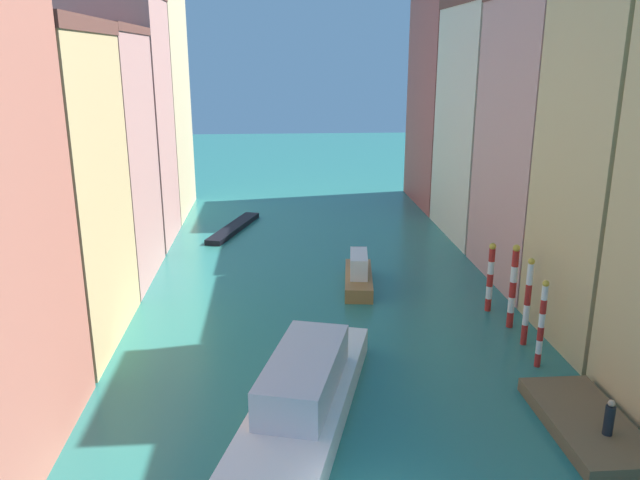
# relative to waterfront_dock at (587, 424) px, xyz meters

# --- Properties ---
(ground_plane) EXTENTS (154.00, 154.00, 0.00)m
(ground_plane) POSITION_rel_waterfront_dock_xyz_m (-9.00, 19.78, -0.28)
(ground_plane) COLOR #28756B
(building_left_1) EXTENTS (7.06, 9.52, 15.56)m
(building_left_1) POSITION_rel_waterfront_dock_xyz_m (-23.28, 9.73, 7.52)
(building_left_1) COLOR #DBB77A
(building_left_1) RESTS_ON ground
(building_left_2) EXTENTS (7.06, 8.80, 15.62)m
(building_left_2) POSITION_rel_waterfront_dock_xyz_m (-23.28, 18.93, 7.54)
(building_left_2) COLOR tan
(building_left_2) RESTS_ON ground
(building_left_3) EXTENTS (7.06, 7.78, 18.43)m
(building_left_3) POSITION_rel_waterfront_dock_xyz_m (-23.28, 27.63, 8.94)
(building_left_3) COLOR tan
(building_left_3) RESTS_ON ground
(building_left_4) EXTENTS (7.06, 10.70, 19.90)m
(building_left_4) POSITION_rel_waterfront_dock_xyz_m (-23.28, 36.95, 9.68)
(building_left_4) COLOR beige
(building_left_4) RESTS_ON ground
(building_right_2) EXTENTS (7.06, 9.98, 17.96)m
(building_right_2) POSITION_rel_waterfront_dock_xyz_m (5.27, 16.92, 8.72)
(building_right_2) COLOR tan
(building_right_2) RESTS_ON ground
(building_right_3) EXTENTS (7.06, 10.84, 18.19)m
(building_right_3) POSITION_rel_waterfront_dock_xyz_m (5.27, 27.52, 8.83)
(building_right_3) COLOR beige
(building_right_3) RESTS_ON ground
(building_right_4) EXTENTS (7.06, 11.57, 21.07)m
(building_right_4) POSITION_rel_waterfront_dock_xyz_m (5.27, 38.81, 10.27)
(building_right_4) COLOR #B25147
(building_right_4) RESTS_ON ground
(waterfront_dock) EXTENTS (3.02, 6.36, 0.56)m
(waterfront_dock) POSITION_rel_waterfront_dock_xyz_m (0.00, 0.00, 0.00)
(waterfront_dock) COLOR brown
(waterfront_dock) RESTS_ON ground
(person_on_dock) EXTENTS (0.36, 0.36, 1.41)m
(person_on_dock) POSITION_rel_waterfront_dock_xyz_m (0.16, -1.13, 0.93)
(person_on_dock) COLOR black
(person_on_dock) RESTS_ON waterfront_dock
(mooring_pole_0) EXTENTS (0.31, 0.31, 4.26)m
(mooring_pole_0) POSITION_rel_waterfront_dock_xyz_m (0.19, 5.18, 1.90)
(mooring_pole_0) COLOR red
(mooring_pole_0) RESTS_ON ground
(mooring_pole_1) EXTENTS (0.33, 0.33, 4.53)m
(mooring_pole_1) POSITION_rel_waterfront_dock_xyz_m (0.44, 7.50, 2.04)
(mooring_pole_1) COLOR red
(mooring_pole_1) RESTS_ON ground
(mooring_pole_2) EXTENTS (0.38, 0.38, 4.59)m
(mooring_pole_2) POSITION_rel_waterfront_dock_xyz_m (0.49, 9.59, 2.07)
(mooring_pole_2) COLOR red
(mooring_pole_2) RESTS_ON ground
(mooring_pole_3) EXTENTS (0.37, 0.37, 3.99)m
(mooring_pole_3) POSITION_rel_waterfront_dock_xyz_m (0.07, 11.87, 1.77)
(mooring_pole_3) COLOR red
(mooring_pole_3) RESTS_ON ground
(vaporetto_white) EXTENTS (6.75, 13.20, 2.70)m
(vaporetto_white) POSITION_rel_waterfront_dock_xyz_m (-10.83, 1.72, 0.74)
(vaporetto_white) COLOR white
(vaporetto_white) RESTS_ON ground
(gondola_black) EXTENTS (3.98, 9.13, 0.41)m
(gondola_black) POSITION_rel_waterfront_dock_xyz_m (-15.32, 30.03, -0.07)
(gondola_black) COLOR black
(gondola_black) RESTS_ON ground
(motorboat_0) EXTENTS (2.33, 6.01, 2.16)m
(motorboat_0) POSITION_rel_waterfront_dock_xyz_m (-6.75, 16.20, 0.51)
(motorboat_0) COLOR olive
(motorboat_0) RESTS_ON ground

